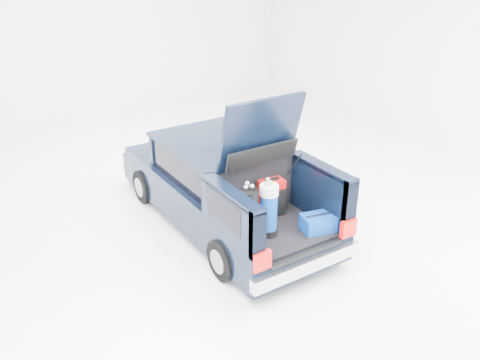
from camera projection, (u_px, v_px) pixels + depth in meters
ground at (224, 222)px, 8.68m from camera, size 14.00×14.00×0.00m
car at (220, 185)px, 8.48m from camera, size 1.87×4.65×2.47m
red_suitcase at (272, 198)px, 7.57m from camera, size 0.38×0.26×0.61m
black_golf_bag at (249, 215)px, 6.88m from camera, size 0.32×0.35×0.88m
blue_golf_bag at (269, 210)px, 7.01m from camera, size 0.31×0.31×0.88m
blue_duffel at (319, 223)px, 7.25m from camera, size 0.55×0.42×0.26m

